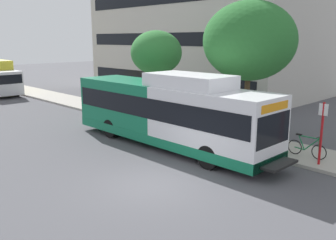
{
  "coord_description": "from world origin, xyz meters",
  "views": [
    {
      "loc": [
        -8.35,
        -9.27,
        5.18
      ],
      "look_at": [
        2.9,
        2.29,
        1.6
      ],
      "focal_mm": 38.91,
      "sensor_mm": 36.0,
      "label": 1
    }
  ],
  "objects_px": {
    "transit_bus": "(168,112)",
    "street_tree_near_stop": "(249,41)",
    "bus_stop_sign_pole": "(322,129)",
    "street_tree_mid_block": "(156,53)",
    "bicycle_parked": "(307,148)"
  },
  "relations": [
    {
      "from": "street_tree_mid_block",
      "to": "bus_stop_sign_pole",
      "type": "bearing_deg",
      "value": -98.56
    },
    {
      "from": "bus_stop_sign_pole",
      "to": "street_tree_near_stop",
      "type": "distance_m",
      "value": 6.02
    },
    {
      "from": "transit_bus",
      "to": "street_tree_near_stop",
      "type": "xyz_separation_m",
      "value": [
        3.85,
        -1.92,
        3.39
      ]
    },
    {
      "from": "bus_stop_sign_pole",
      "to": "street_tree_mid_block",
      "type": "relative_size",
      "value": 0.46
    },
    {
      "from": "transit_bus",
      "to": "bus_stop_sign_pole",
      "type": "relative_size",
      "value": 4.71
    },
    {
      "from": "bus_stop_sign_pole",
      "to": "transit_bus",
      "type": "bearing_deg",
      "value": 108.92
    },
    {
      "from": "transit_bus",
      "to": "street_tree_near_stop",
      "type": "bearing_deg",
      "value": -26.48
    },
    {
      "from": "bus_stop_sign_pole",
      "to": "bicycle_parked",
      "type": "distance_m",
      "value": 1.47
    },
    {
      "from": "bus_stop_sign_pole",
      "to": "bicycle_parked",
      "type": "height_order",
      "value": "bus_stop_sign_pole"
    },
    {
      "from": "transit_bus",
      "to": "bus_stop_sign_pole",
      "type": "height_order",
      "value": "transit_bus"
    },
    {
      "from": "bus_stop_sign_pole",
      "to": "street_tree_near_stop",
      "type": "bearing_deg",
      "value": 71.21
    },
    {
      "from": "bicycle_parked",
      "to": "street_tree_mid_block",
      "type": "relative_size",
      "value": 0.31
    },
    {
      "from": "transit_bus",
      "to": "street_tree_near_stop",
      "type": "height_order",
      "value": "street_tree_near_stop"
    },
    {
      "from": "transit_bus",
      "to": "street_tree_mid_block",
      "type": "xyz_separation_m",
      "value": [
        4.04,
        5.25,
        2.62
      ]
    },
    {
      "from": "bus_stop_sign_pole",
      "to": "street_tree_near_stop",
      "type": "height_order",
      "value": "street_tree_near_stop"
    }
  ]
}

